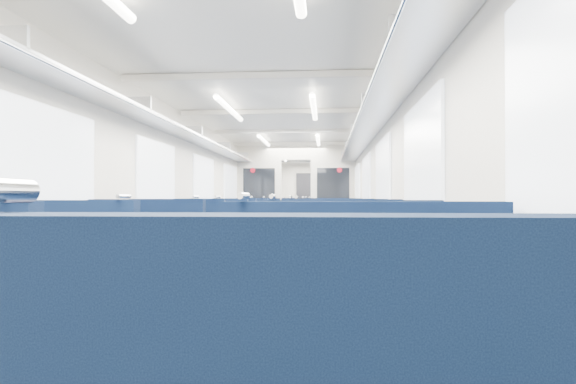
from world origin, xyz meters
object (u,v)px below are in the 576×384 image
seat_19 (331,231)px  seat_20 (269,226)px  seat_8 (181,269)px  seat_14 (239,241)px  seat_7 (342,292)px  seat_18 (257,231)px  seat_5 (348,328)px  seat_12 (225,247)px  end_door (307,200)px  bulkhead (296,192)px  seat_21 (331,226)px  seat_15 (333,240)px  seat_17 (332,235)px  seat_22 (273,223)px  seat_25 (330,222)px  seat_16 (251,235)px  seat_26 (280,220)px  seat_24 (277,222)px  seat_10 (208,256)px  seat_13 (334,248)px  seat_6 (140,289)px  seat_4 (62,328)px  seat_11 (336,257)px  seat_23 (330,224)px  seat_9 (338,269)px  seat_27 (329,220)px

seat_19 → seat_20: 2.68m
seat_8 → seat_14: bearing=90.0°
seat_7 → seat_18: bearing=103.7°
seat_5 → seat_12: 4.72m
end_door → bulkhead: size_ratio=0.71×
seat_5 → seat_21: (0.00, 10.05, 0.00)m
seat_15 → seat_17: (0.00, 1.13, 0.00)m
seat_22 → seat_25: same height
seat_12 → seat_22: bearing=90.0°
seat_16 → seat_22: 4.28m
seat_21 → seat_26: size_ratio=1.00×
seat_16 → seat_25: size_ratio=1.00×
seat_7 → seat_24: 11.29m
seat_12 → seat_10: bearing=-90.0°
seat_13 → seat_16: bearing=124.1°
seat_6 → seat_4: bearing=-90.0°
seat_6 → seat_16: bearing=90.0°
seat_16 → seat_26: (0.00, 6.48, 0.00)m
seat_17 → seat_25: same height
end_door → seat_17: (0.83, -7.95, -0.66)m
end_door → seat_17: 8.02m
seat_24 → seat_26: 1.14m
seat_20 → seat_8: bearing=-90.0°
seat_14 → seat_25: (1.66, 6.76, 0.00)m
bulkhead → seat_11: bulkhead is taller
seat_5 → seat_7: same height
seat_7 → seat_23: 10.07m
end_door → seat_25: 2.70m
seat_5 → seat_20: (-1.66, 10.12, 0.00)m
seat_24 → seat_14: bearing=-90.0°
seat_16 → seat_17: (1.66, -0.05, 0.00)m
seat_7 → seat_16: (-1.66, 5.83, 0.00)m
seat_21 → seat_25: 2.29m
seat_9 → seat_26: size_ratio=1.00×
seat_5 → seat_17: bearing=90.0°
seat_8 → seat_13: bearing=53.9°
seat_9 → seat_26: same height
seat_4 → seat_9: (1.66, 2.43, 0.00)m
end_door → seat_23: (0.83, -3.66, -0.66)m
seat_7 → seat_22: size_ratio=1.00×
bulkhead → seat_27: bulkhead is taller
seat_20 → seat_25: size_ratio=1.00×
seat_8 → seat_5: bearing=-52.9°
seat_5 → seat_17: (0.00, 6.87, 0.00)m
seat_10 → seat_16: (0.00, 3.57, 0.00)m
seat_15 → seat_17: same height
seat_8 → seat_10: size_ratio=1.00×
seat_5 → seat_12: same height
seat_7 → seat_10: 2.80m
seat_15 → seat_20: size_ratio=1.00×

